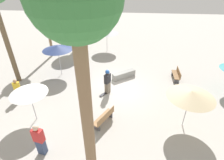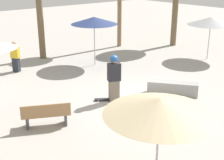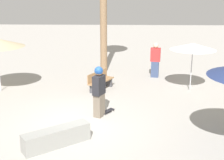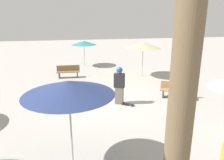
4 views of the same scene
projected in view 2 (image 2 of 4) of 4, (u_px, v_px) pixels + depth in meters
The scene contains 9 objects.
ground_plane at pixel (137, 101), 12.35m from camera, with size 60.00×60.00×0.00m, color #ADA8A0.
skater_main at pixel (114, 77), 12.08m from camera, with size 0.47×0.57×1.87m.
skateboard at pixel (105, 99), 12.40m from camera, with size 0.63×0.77×0.07m.
concrete_ledge at pixel (172, 88), 12.92m from camera, with size 1.92×1.59×0.55m.
bench_far at pixel (46, 115), 10.25m from camera, with size 1.15×1.62×0.85m.
shade_umbrella_tan at pixel (160, 106), 6.60m from camera, with size 2.46×2.46×2.41m.
shade_umbrella_navy at pixel (94, 21), 16.16m from camera, with size 2.43×2.43×2.59m.
shade_umbrella_grey at pixel (211, 21), 17.34m from camera, with size 2.58×2.58×2.41m.
bystander_far at pixel (15, 57), 15.62m from camera, with size 0.48×0.42×1.55m.
Camera 2 is at (7.98, -8.11, 4.99)m, focal length 50.00 mm.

